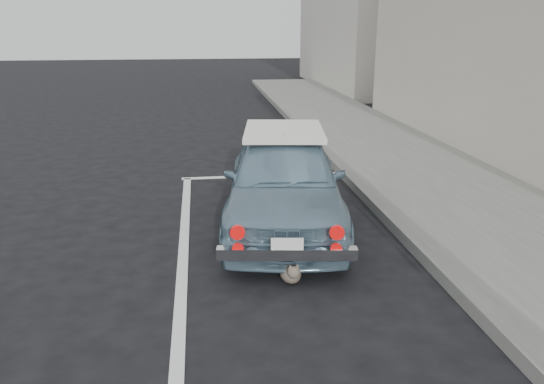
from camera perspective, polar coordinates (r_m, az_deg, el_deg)
The scene contains 4 objects.
pline_front at distance 9.55m, azimuth -0.66°, elevation 1.77°, with size 3.00×0.12×0.01m, color silver.
pline_side at distance 6.20m, azimuth -9.58°, elevation -7.56°, with size 0.12×7.00×0.01m, color silver.
retro_coupe at distance 7.09m, azimuth 1.31°, elevation 1.50°, with size 2.03×3.94×1.28m.
cat at distance 5.66m, azimuth 2.03°, elevation -8.51°, with size 0.25×0.52×0.28m.
Camera 1 is at (-0.64, -2.62, 2.62)m, focal length 35.00 mm.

